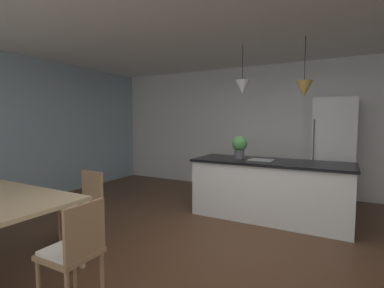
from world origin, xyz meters
name	(u,v)px	position (x,y,z in m)	size (l,w,h in m)	color
ground_plane	(224,257)	(0.00, 0.00, -0.02)	(10.00, 8.40, 0.04)	#4C301E
ceiling_slab	(226,1)	(0.00, 0.00, 2.76)	(10.00, 8.40, 0.12)	white
wall_back_kitchen	(283,129)	(0.00, 3.26, 1.35)	(10.00, 0.12, 2.70)	white
window_wall_left_glazing	(12,130)	(-4.06, 0.00, 1.35)	(0.06, 8.40, 2.70)	#9EB7C6
chair_kitchen_end	(74,250)	(-0.73, -1.38, 0.47)	(0.40, 0.40, 0.87)	#A87F56
chair_far_right	(84,204)	(-1.67, -0.49, 0.47)	(0.42, 0.42, 0.87)	#A87F56
kitchen_island	(269,189)	(0.15, 1.46, 0.46)	(2.35, 0.85, 0.91)	white
refrigerator	(334,151)	(0.98, 2.86, 0.96)	(0.70, 0.67, 1.93)	silver
pendant_over_island_main	(242,87)	(-0.30, 1.46, 2.04)	(0.22, 0.22, 0.77)	black
pendant_over_island_aux	(304,89)	(0.61, 1.46, 1.96)	(0.22, 0.22, 0.85)	black
potted_plant_on_island	(240,146)	(-0.33, 1.46, 1.11)	(0.25, 0.25, 0.37)	#4C4C51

